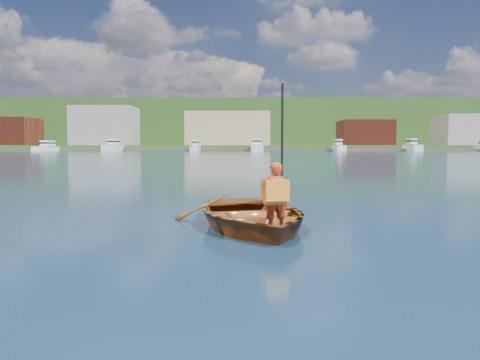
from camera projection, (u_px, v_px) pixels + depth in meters
name	position (u px, v px, depth m)	size (l,w,h in m)	color
ground	(208.00, 237.00, 6.82)	(600.00, 600.00, 0.00)	#0F1F3B
rowboat	(251.00, 215.00, 7.63)	(3.09, 3.84, 0.71)	brown
child_paddler	(275.00, 195.00, 6.75)	(0.41, 0.40, 2.14)	#B73718
shoreline	(242.00, 130.00, 242.12)	(400.00, 140.00, 22.00)	#325226
dock	(255.00, 150.00, 154.40)	(160.03, 10.64, 0.80)	#50453B
waterfront_buildings	(221.00, 130.00, 170.92)	(202.00, 16.00, 14.00)	brown
marina_yachts	(253.00, 147.00, 149.67)	(144.96, 13.37, 4.33)	white
hillside_trees	(186.00, 116.00, 241.93)	(294.10, 70.64, 22.48)	#382314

